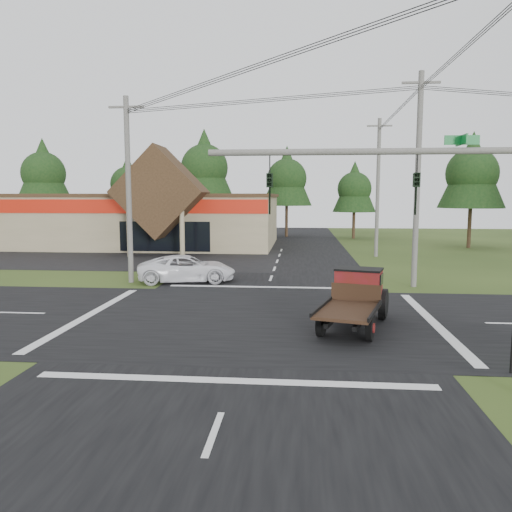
# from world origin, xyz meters

# --- Properties ---
(ground) EXTENTS (120.00, 120.00, 0.00)m
(ground) POSITION_xyz_m (0.00, 0.00, 0.00)
(ground) COLOR #2C4117
(ground) RESTS_ON ground
(road_ns) EXTENTS (12.00, 120.00, 0.02)m
(road_ns) POSITION_xyz_m (0.00, 0.00, 0.01)
(road_ns) COLOR black
(road_ns) RESTS_ON ground
(road_ew) EXTENTS (120.00, 12.00, 0.02)m
(road_ew) POSITION_xyz_m (0.00, 0.00, 0.01)
(road_ew) COLOR black
(road_ew) RESTS_ON ground
(parking_apron) EXTENTS (28.00, 14.00, 0.02)m
(parking_apron) POSITION_xyz_m (-14.00, 19.00, 0.01)
(parking_apron) COLOR black
(parking_apron) RESTS_ON ground
(cvs_building) EXTENTS (30.40, 18.20, 9.19)m
(cvs_building) POSITION_xyz_m (-15.70, 29.57, 2.78)
(cvs_building) COLOR gray
(cvs_building) RESTS_ON ground
(traffic_signal_mast) EXTENTS (8.12, 0.24, 7.00)m
(traffic_signal_mast) POSITION_xyz_m (5.82, -7.50, 4.43)
(traffic_signal_mast) COLOR #595651
(traffic_signal_mast) RESTS_ON ground
(utility_pole_nw) EXTENTS (2.00, 0.30, 10.50)m
(utility_pole_nw) POSITION_xyz_m (-8.00, 8.00, 5.39)
(utility_pole_nw) COLOR #595651
(utility_pole_nw) RESTS_ON ground
(utility_pole_ne) EXTENTS (2.00, 0.30, 11.50)m
(utility_pole_ne) POSITION_xyz_m (8.00, 8.00, 5.89)
(utility_pole_ne) COLOR #595651
(utility_pole_ne) RESTS_ON ground
(utility_pole_n) EXTENTS (2.00, 0.30, 11.20)m
(utility_pole_n) POSITION_xyz_m (8.00, 22.00, 5.74)
(utility_pole_n) COLOR #595651
(utility_pole_n) RESTS_ON ground
(tree_row_a) EXTENTS (6.72, 6.72, 12.12)m
(tree_row_a) POSITION_xyz_m (-30.00, 40.00, 8.05)
(tree_row_a) COLOR #332316
(tree_row_a) RESTS_ON ground
(tree_row_b) EXTENTS (5.60, 5.60, 10.10)m
(tree_row_b) POSITION_xyz_m (-20.00, 42.00, 6.70)
(tree_row_b) COLOR #332316
(tree_row_b) RESTS_ON ground
(tree_row_c) EXTENTS (7.28, 7.28, 13.13)m
(tree_row_c) POSITION_xyz_m (-10.00, 41.00, 8.72)
(tree_row_c) COLOR #332316
(tree_row_c) RESTS_ON ground
(tree_row_d) EXTENTS (6.16, 6.16, 11.11)m
(tree_row_d) POSITION_xyz_m (0.00, 42.00, 7.38)
(tree_row_d) COLOR #332316
(tree_row_d) RESTS_ON ground
(tree_row_e) EXTENTS (5.04, 5.04, 9.09)m
(tree_row_e) POSITION_xyz_m (8.00, 40.00, 6.03)
(tree_row_e) COLOR #332316
(tree_row_e) RESTS_ON ground
(tree_side_ne) EXTENTS (6.16, 6.16, 11.11)m
(tree_side_ne) POSITION_xyz_m (18.00, 30.00, 7.38)
(tree_side_ne) COLOR #332316
(tree_side_ne) RESTS_ON ground
(antique_flatbed_truck) EXTENTS (3.37, 5.57, 2.18)m
(antique_flatbed_truck) POSITION_xyz_m (3.77, -1.15, 1.09)
(antique_flatbed_truck) COLOR #58190C
(antique_flatbed_truck) RESTS_ON ground
(white_pickup) EXTENTS (6.00, 3.66, 1.55)m
(white_pickup) POSITION_xyz_m (-4.81, 8.46, 0.78)
(white_pickup) COLOR white
(white_pickup) RESTS_ON ground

